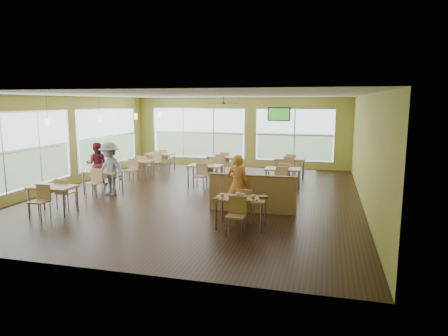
{
  "coord_description": "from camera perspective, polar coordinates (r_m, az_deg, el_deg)",
  "views": [
    {
      "loc": [
        3.92,
        -12.01,
        2.99
      ],
      "look_at": [
        1.17,
        -1.42,
        1.17
      ],
      "focal_mm": 32.0,
      "sensor_mm": 36.0,
      "label": 1
    }
  ],
  "objects": [
    {
      "name": "room",
      "position": [
        12.71,
        -3.51,
        3.13
      ],
      "size": [
        12.0,
        12.04,
        3.2
      ],
      "color": "black",
      "rests_on": "ground"
    },
    {
      "name": "window_bays",
      "position": [
        16.53,
        -8.96,
        4.05
      ],
      "size": [
        9.24,
        10.24,
        2.38
      ],
      "color": "white",
      "rests_on": "room"
    },
    {
      "name": "main_table",
      "position": [
        9.51,
        2.45,
        -4.93
      ],
      "size": [
        1.22,
        1.52,
        0.87
      ],
      "color": "tan",
      "rests_on": "floor"
    },
    {
      "name": "half_wall_divider",
      "position": [
        10.92,
        4.05,
        -3.65
      ],
      "size": [
        2.4,
        0.14,
        1.04
      ],
      "color": "tan",
      "rests_on": "floor"
    },
    {
      "name": "dining_tables",
      "position": [
        14.79,
        -5.29,
        0.2
      ],
      "size": [
        6.92,
        8.72,
        0.87
      ],
      "color": "tan",
      "rests_on": "floor"
    },
    {
      "name": "pendant_lights",
      "position": [
        14.56,
        -14.85,
        7.0
      ],
      "size": [
        0.11,
        7.31,
        0.86
      ],
      "color": "#2D2119",
      "rests_on": "ceiling"
    },
    {
      "name": "ceiling_fan",
      "position": [
        15.52,
        -0.08,
        9.26
      ],
      "size": [
        1.25,
        1.25,
        0.29
      ],
      "color": "#2D2119",
      "rests_on": "ceiling"
    },
    {
      "name": "tv_backwall",
      "position": [
        18.04,
        7.87,
        7.62
      ],
      "size": [
        1.0,
        0.07,
        0.6
      ],
      "color": "black",
      "rests_on": "wall_back"
    },
    {
      "name": "man_plaid",
      "position": [
        10.73,
        1.96,
        -2.31
      ],
      "size": [
        0.59,
        0.39,
        1.61
      ],
      "primitive_type": "imported",
      "rotation": [
        0.0,
        0.0,
        3.15
      ],
      "color": "#EA4A1A",
      "rests_on": "floor"
    },
    {
      "name": "patron_maroon",
      "position": [
        15.09,
        -17.73,
        0.56
      ],
      "size": [
        0.93,
        0.84,
        1.56
      ],
      "primitive_type": "imported",
      "rotation": [
        0.0,
        0.0,
        3.54
      ],
      "color": "maroon",
      "rests_on": "floor"
    },
    {
      "name": "patron_grey",
      "position": [
        13.35,
        -16.0,
        -0.13
      ],
      "size": [
        1.26,
        0.96,
        1.72
      ],
      "primitive_type": "imported",
      "rotation": [
        0.0,
        0.0,
        -0.33
      ],
      "color": "slate",
      "rests_on": "floor"
    },
    {
      "name": "cup_blue",
      "position": [
        9.38,
        -0.24,
        -3.98
      ],
      "size": [
        0.09,
        0.09,
        0.31
      ],
      "color": "white",
      "rests_on": "main_table"
    },
    {
      "name": "cup_yellow",
      "position": [
        9.41,
        2.02,
        -3.88
      ],
      "size": [
        0.1,
        0.1,
        0.37
      ],
      "color": "white",
      "rests_on": "main_table"
    },
    {
      "name": "cup_red_near",
      "position": [
        9.37,
        2.71,
        -3.98
      ],
      "size": [
        0.09,
        0.09,
        0.34
      ],
      "color": "white",
      "rests_on": "main_table"
    },
    {
      "name": "cup_red_far",
      "position": [
        9.21,
        4.21,
        -4.21
      ],
      "size": [
        0.1,
        0.1,
        0.35
      ],
      "color": "white",
      "rests_on": "main_table"
    },
    {
      "name": "food_basket",
      "position": [
        9.45,
        5.63,
        -4.13
      ],
      "size": [
        0.24,
        0.24,
        0.06
      ],
      "color": "black",
      "rests_on": "main_table"
    },
    {
      "name": "ketchup_cup",
      "position": [
        9.22,
        4.71,
        -4.58
      ],
      "size": [
        0.06,
        0.06,
        0.02
      ],
      "primitive_type": "cylinder",
      "color": "#A91A01",
      "rests_on": "main_table"
    },
    {
      "name": "wrapper_left",
      "position": [
        9.32,
        -1.18,
        -4.35
      ],
      "size": [
        0.18,
        0.17,
        0.04
      ],
      "primitive_type": "ellipsoid",
      "rotation": [
        0.0,
        0.0,
        -0.23
      ],
      "color": "tan",
      "rests_on": "main_table"
    },
    {
      "name": "wrapper_mid",
      "position": [
        9.59,
        2.86,
        -3.94
      ],
      "size": [
        0.22,
        0.2,
        0.05
      ],
      "primitive_type": "ellipsoid",
      "rotation": [
        0.0,
        0.0,
        -0.24
      ],
      "color": "tan",
      "rests_on": "main_table"
    },
    {
      "name": "wrapper_right",
      "position": [
        9.15,
        3.54,
        -4.65
      ],
      "size": [
        0.14,
        0.12,
        0.03
      ],
      "primitive_type": "ellipsoid",
      "rotation": [
        0.0,
        0.0,
        0.01
      ],
      "color": "tan",
      "rests_on": "main_table"
    }
  ]
}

